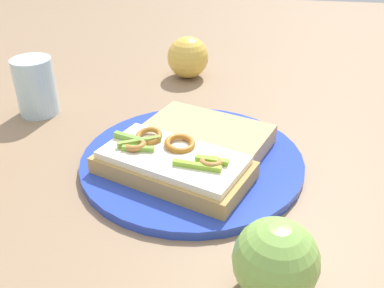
# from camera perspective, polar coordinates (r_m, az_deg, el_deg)

# --- Properties ---
(ground_plane) EXTENTS (2.00, 2.00, 0.00)m
(ground_plane) POSITION_cam_1_polar(r_m,az_deg,el_deg) (0.59, 0.00, -2.66)
(ground_plane) COLOR #8D7053
(ground_plane) RESTS_ON ground
(plate) EXTENTS (0.29, 0.29, 0.01)m
(plate) POSITION_cam_1_polar(r_m,az_deg,el_deg) (0.58, 0.00, -2.18)
(plate) COLOR #2943BA
(plate) RESTS_ON ground_plane
(sandwich) EXTENTS (0.16, 0.21, 0.04)m
(sandwich) POSITION_cam_1_polar(r_m,az_deg,el_deg) (0.54, -2.53, -2.54)
(sandwich) COLOR tan
(sandwich) RESTS_ON plate
(bread_slice_side) EXTENTS (0.14, 0.19, 0.03)m
(bread_slice_side) POSITION_cam_1_polar(r_m,az_deg,el_deg) (0.61, 2.18, 1.38)
(bread_slice_side) COLOR tan
(bread_slice_side) RESTS_ON plate
(apple_0) EXTENTS (0.10, 0.10, 0.08)m
(apple_0) POSITION_cam_1_polar(r_m,az_deg,el_deg) (0.41, 10.80, -14.62)
(apple_0) COLOR #80B24C
(apple_0) RESTS_ON ground_plane
(apple_1) EXTENTS (0.11, 0.11, 0.08)m
(apple_1) POSITION_cam_1_polar(r_m,az_deg,el_deg) (0.85, -0.53, 11.18)
(apple_1) COLOR gold
(apple_1) RESTS_ON ground_plane
(drinking_glass) EXTENTS (0.06, 0.06, 0.09)m
(drinking_glass) POSITION_cam_1_polar(r_m,az_deg,el_deg) (0.74, -19.64, 7.03)
(drinking_glass) COLOR silver
(drinking_glass) RESTS_ON ground_plane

